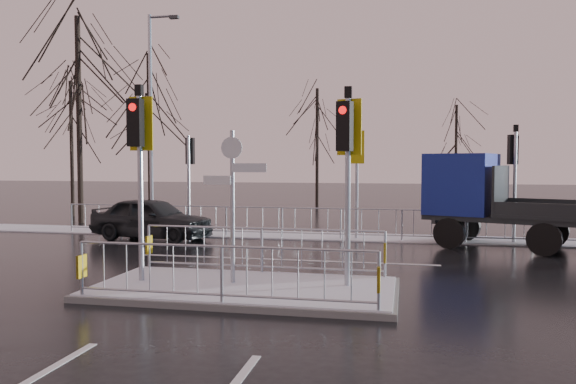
% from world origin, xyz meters
% --- Properties ---
extents(ground, '(120.00, 120.00, 0.00)m').
position_xyz_m(ground, '(0.00, 0.00, 0.00)').
color(ground, black).
rests_on(ground, ground).
extents(snow_verge, '(30.00, 2.00, 0.04)m').
position_xyz_m(snow_verge, '(0.00, 8.60, 0.02)').
color(snow_verge, white).
rests_on(snow_verge, ground).
extents(lane_markings, '(8.00, 11.38, 0.01)m').
position_xyz_m(lane_markings, '(0.00, -0.33, 0.00)').
color(lane_markings, silver).
rests_on(lane_markings, ground).
extents(traffic_island, '(6.00, 3.04, 4.15)m').
position_xyz_m(traffic_island, '(-0.01, 0.01, 0.39)').
color(traffic_island, slate).
rests_on(traffic_island, ground).
extents(far_kerb_fixtures, '(18.00, 0.65, 3.83)m').
position_xyz_m(far_kerb_fixtures, '(0.29, 8.09, 1.02)').
color(far_kerb_fixtures, '#9BA1AA').
rests_on(far_kerb_fixtures, ground).
extents(car_far_lane, '(4.37, 2.30, 1.42)m').
position_xyz_m(car_far_lane, '(-5.21, 6.77, 0.71)').
color(car_far_lane, black).
rests_on(car_far_lane, ground).
extents(flatbed_truck, '(6.53, 4.16, 2.85)m').
position_xyz_m(flatbed_truck, '(5.65, 7.35, 1.51)').
color(flatbed_truck, black).
rests_on(flatbed_truck, ground).
extents(tree_near_a, '(4.75, 4.75, 8.97)m').
position_xyz_m(tree_near_a, '(-10.50, 11.00, 6.11)').
color(tree_near_a, black).
rests_on(tree_near_a, ground).
extents(tree_near_b, '(4.00, 4.00, 7.55)m').
position_xyz_m(tree_near_b, '(-8.00, 12.50, 5.15)').
color(tree_near_b, black).
rests_on(tree_near_b, ground).
extents(tree_near_c, '(3.50, 3.50, 6.61)m').
position_xyz_m(tree_near_c, '(-12.50, 13.50, 4.50)').
color(tree_near_c, black).
rests_on(tree_near_c, ground).
extents(tree_far_a, '(3.75, 3.75, 7.08)m').
position_xyz_m(tree_far_a, '(-2.00, 22.00, 4.82)').
color(tree_far_a, black).
rests_on(tree_far_a, ground).
extents(tree_far_b, '(3.25, 3.25, 6.14)m').
position_xyz_m(tree_far_b, '(6.00, 24.00, 4.18)').
color(tree_far_b, black).
rests_on(tree_far_b, ground).
extents(street_lamp_left, '(1.25, 0.18, 8.20)m').
position_xyz_m(street_lamp_left, '(-6.43, 9.50, 4.49)').
color(street_lamp_left, '#9BA1AA').
rests_on(street_lamp_left, ground).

